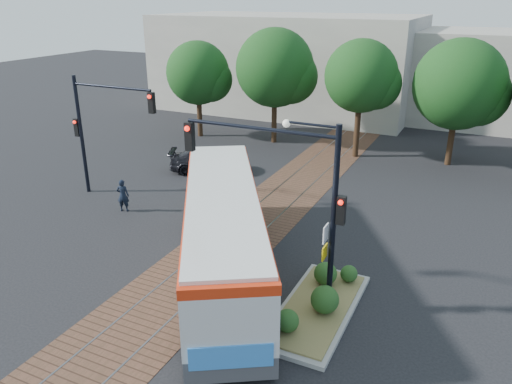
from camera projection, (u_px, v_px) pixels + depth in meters
ground at (206, 265)px, 18.97m from camera, size 120.00×120.00×0.00m
trackbed at (252, 225)px, 22.33m from camera, size 3.60×40.00×0.02m
tree_row at (358, 78)px, 30.48m from camera, size 26.40×5.60×7.67m
warehouses at (375, 68)px, 41.90m from camera, size 40.00×13.00×8.00m
city_bus at (223, 228)px, 17.92m from camera, size 8.25×11.47×3.18m
traffic_island at (319, 301)px, 16.17m from camera, size 2.20×5.20×1.13m
signal_pole_main at (296, 186)px, 15.22m from camera, size 5.49×0.46×6.00m
signal_pole_left at (97, 121)px, 24.25m from camera, size 4.99×0.34×6.00m
officer at (123, 195)px, 23.47m from camera, size 0.67×0.55×1.58m
parked_car at (209, 161)px, 28.80m from camera, size 4.92×3.60×1.32m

